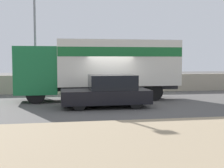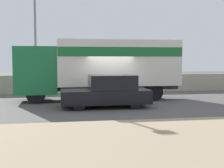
{
  "view_description": "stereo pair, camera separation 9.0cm",
  "coord_description": "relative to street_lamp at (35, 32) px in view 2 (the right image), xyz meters",
  "views": [
    {
      "loc": [
        -2.88,
        -15.39,
        2.37
      ],
      "look_at": [
        0.03,
        0.92,
        1.03
      ],
      "focal_mm": 50.0,
      "sensor_mm": 36.0,
      "label": 1
    },
    {
      "loc": [
        -2.79,
        -15.41,
        2.37
      ],
      "look_at": [
        0.03,
        0.92,
        1.03
      ],
      "focal_mm": 50.0,
      "sensor_mm": 36.0,
      "label": 2
    }
  ],
  "objects": [
    {
      "name": "ground_plane",
      "position": [
        4.2,
        -5.27,
        -4.08
      ],
      "size": [
        80.0,
        80.0,
        0.0
      ],
      "primitive_type": "plane",
      "color": "#514F4C"
    },
    {
      "name": "dirt_shoulder_foreground",
      "position": [
        4.2,
        -12.21,
        -4.06
      ],
      "size": [
        60.0,
        6.06,
        0.04
      ],
      "color": "#9E896B",
      "rests_on": "ground_plane"
    },
    {
      "name": "stone_wall_backdrop",
      "position": [
        4.2,
        1.09,
        -3.45
      ],
      "size": [
        60.0,
        0.35,
        1.27
      ],
      "color": "#A39984",
      "rests_on": "ground_plane"
    },
    {
      "name": "street_lamp",
      "position": [
        0.0,
        0.0,
        0.0
      ],
      "size": [
        0.56,
        0.28,
        7.06
      ],
      "color": "slate",
      "rests_on": "ground_plane"
    },
    {
      "name": "box_truck",
      "position": [
        3.92,
        -2.94,
        -2.02
      ],
      "size": [
        9.19,
        2.38,
        3.43
      ],
      "rotation": [
        0.0,
        0.0,
        3.14
      ],
      "color": "#196B38",
      "rests_on": "ground_plane"
    },
    {
      "name": "car_hatchback",
      "position": [
        3.77,
        -5.76,
        -3.31
      ],
      "size": [
        4.28,
        1.77,
        1.6
      ],
      "rotation": [
        0.0,
        0.0,
        3.14
      ],
      "color": "black",
      "rests_on": "ground_plane"
    }
  ]
}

